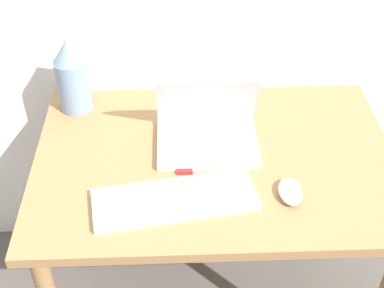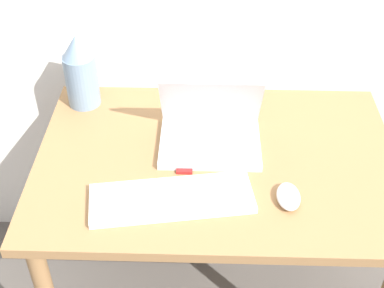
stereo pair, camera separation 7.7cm
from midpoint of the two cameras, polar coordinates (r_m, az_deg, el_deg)
desk at (r=1.62m, az=3.92°, el=-4.26°), size 1.05×0.71×0.74m
laptop at (r=1.58m, az=3.37°, el=1.66°), size 0.29×0.23×0.22m
keyboard at (r=1.41m, az=-0.60°, el=-5.86°), size 0.45×0.21×0.02m
mouse at (r=1.44m, az=11.77°, el=-5.54°), size 0.06×0.10×0.03m
vase at (r=1.73m, az=-10.55°, el=7.61°), size 0.10×0.10×0.25m
mp3_player at (r=1.51m, az=0.69°, el=-2.49°), size 0.04×0.05×0.01m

